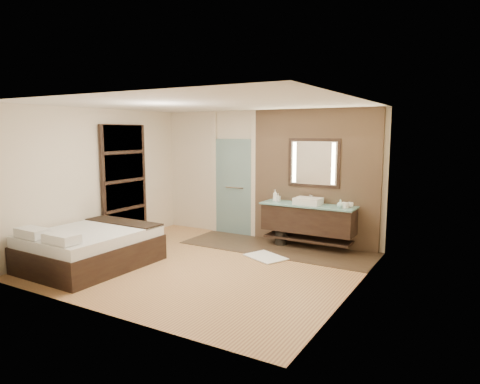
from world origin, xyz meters
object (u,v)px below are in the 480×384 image
Objects in this scene: vanity at (308,219)px; bed at (90,248)px; waste_bin at (281,238)px; mirror_unit at (314,163)px.

bed is at bearing -133.26° from vanity.
waste_bin is at bearing 53.28° from bed.
vanity is 1.75× the size of mirror_unit.
bed is at bearing -127.72° from waste_bin.
mirror_unit is 0.52× the size of bed.
bed is at bearing -131.02° from mirror_unit.
waste_bin is at bearing -150.53° from mirror_unit.
waste_bin is at bearing -172.85° from vanity.
vanity is 1.10m from mirror_unit.
bed is 3.61m from waste_bin.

